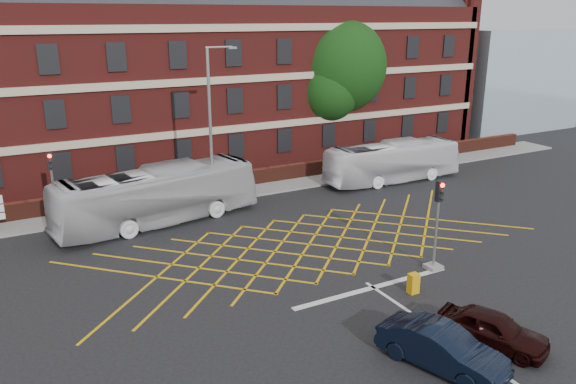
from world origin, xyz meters
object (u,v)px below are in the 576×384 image
bus_left (157,196)px  deciduous_tree (338,73)px  street_lamp (213,157)px  utility_cabinet (413,283)px  bus_right (393,162)px  car_maroon (492,329)px  traffic_light_near (436,234)px  traffic_light_far (55,197)px  car_navy (442,348)px

bus_left → deciduous_tree: (17.75, 8.81, 5.25)m
bus_left → street_lamp: 3.93m
utility_cabinet → bus_right: bearing=54.6°
deciduous_tree → utility_cabinet: deciduous_tree is taller
bus_left → deciduous_tree: deciduous_tree is taller
car_maroon → traffic_light_near: traffic_light_near is taller
traffic_light_far → car_navy: bearing=-64.4°
bus_right → utility_cabinet: size_ratio=11.58×
car_maroon → traffic_light_near: size_ratio=0.90×
bus_right → traffic_light_far: traffic_light_far is taller
bus_left → car_navy: (4.42, -18.03, -0.90)m
car_navy → traffic_light_near: size_ratio=1.02×
car_navy → deciduous_tree: 30.59m
bus_left → traffic_light_far: 5.52m
utility_cabinet → traffic_light_near: bearing=30.0°
traffic_light_near → traffic_light_far: size_ratio=1.00×
traffic_light_far → traffic_light_near: bearing=-43.8°
car_navy → traffic_light_near: traffic_light_near is taller
traffic_light_near → traffic_light_far: 20.34m
bus_left → car_navy: bus_left is taller
car_maroon → deciduous_tree: deciduous_tree is taller
bus_right → deciduous_tree: size_ratio=0.91×
traffic_light_near → car_navy: bearing=-130.7°
bus_right → utility_cabinet: bearing=146.3°
car_maroon → deciduous_tree: bearing=43.4°
bus_right → traffic_light_far: 22.20m
deciduous_tree → traffic_light_far: deciduous_tree is taller
car_maroon → utility_cabinet: car_maroon is taller
bus_left → utility_cabinet: bearing=-160.9°
bus_right → car_navy: size_ratio=2.35×
bus_right → car_maroon: size_ratio=2.66×
bus_left → bus_right: bearing=-97.4°
bus_right → bus_left: bearing=93.0°
car_maroon → traffic_light_near: (2.59, 5.82, 1.11)m
car_navy → car_maroon: (2.50, 0.11, -0.06)m
car_maroon → traffic_light_near: 6.46m
car_navy → car_maroon: bearing=-16.5°
car_maroon → street_lamp: bearing=76.1°
traffic_light_near → bus_left: bearing=128.2°
deciduous_tree → utility_cabinet: size_ratio=12.79×
car_navy → traffic_light_near: 7.89m
street_lamp → utility_cabinet: size_ratio=10.93×
street_lamp → traffic_light_far: bearing=168.9°
utility_cabinet → deciduous_tree: bearing=64.5°
deciduous_tree → car_navy: bearing=-116.4°
car_navy → utility_cabinet: bearing=40.3°
traffic_light_far → utility_cabinet: size_ratio=4.83×
bus_right → car_maroon: 20.89m
deciduous_tree → traffic_light_far: 24.44m
bus_right → traffic_light_far: (-22.14, 1.60, 0.34)m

